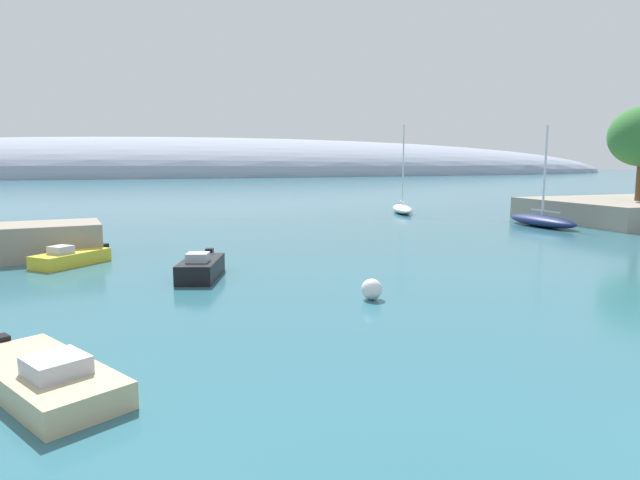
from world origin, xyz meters
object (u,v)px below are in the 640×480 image
at_px(motorboat_black_alongside_breakwater, 201,268).
at_px(motorboat_sand_outer, 44,377).
at_px(sailboat_white_mid_mooring, 402,208).
at_px(motorboat_yellow_foreground, 71,258).
at_px(sailboat_navy_near_shore, 542,220).
at_px(mooring_buoy_white, 372,289).

bearing_deg(motorboat_black_alongside_breakwater, motorboat_sand_outer, -4.66).
height_order(sailboat_white_mid_mooring, motorboat_black_alongside_breakwater, sailboat_white_mid_mooring).
bearing_deg(motorboat_black_alongside_breakwater, motorboat_yellow_foreground, -113.42).
xyz_separation_m(sailboat_navy_near_shore, sailboat_white_mid_mooring, (-5.18, 14.55, -0.05)).
relative_size(sailboat_white_mid_mooring, mooring_buoy_white, 11.02).
bearing_deg(motorboat_yellow_foreground, mooring_buoy_white, 90.04).
relative_size(sailboat_white_mid_mooring, motorboat_sand_outer, 1.70).
xyz_separation_m(sailboat_white_mid_mooring, mooring_buoy_white, (-18.16, -31.67, -0.08)).
bearing_deg(motorboat_yellow_foreground, sailboat_white_mid_mooring, 168.80).
relative_size(sailboat_navy_near_shore, motorboat_black_alongside_breakwater, 1.92).
relative_size(motorboat_yellow_foreground, mooring_buoy_white, 4.72).
xyz_separation_m(sailboat_navy_near_shore, motorboat_sand_outer, (-34.14, -22.36, -0.19)).
distance_m(motorboat_yellow_foreground, motorboat_black_alongside_breakwater, 8.08).
bearing_deg(sailboat_navy_near_shore, motorboat_sand_outer, 124.12).
xyz_separation_m(motorboat_yellow_foreground, motorboat_sand_outer, (0.91, -16.96, -0.03)).
height_order(sailboat_white_mid_mooring, motorboat_yellow_foreground, sailboat_white_mid_mooring).
xyz_separation_m(sailboat_navy_near_shore, motorboat_black_alongside_breakwater, (-29.09, -10.86, -0.07)).
bearing_deg(sailboat_navy_near_shore, sailboat_white_mid_mooring, 20.49).
bearing_deg(mooring_buoy_white, motorboat_black_alongside_breakwater, 132.56).
height_order(sailboat_navy_near_shore, mooring_buoy_white, sailboat_navy_near_shore).
bearing_deg(sailboat_white_mid_mooring, motorboat_yellow_foreground, -36.59).
relative_size(sailboat_white_mid_mooring, motorboat_black_alongside_breakwater, 2.11).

